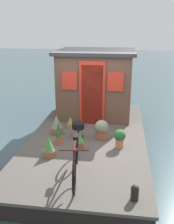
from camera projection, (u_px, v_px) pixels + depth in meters
The scene contains 13 objects.
ground_plane at pixel (88, 150), 6.86m from camera, with size 60.00×60.00×0.00m, color #384C54.
houseboat_deck at pixel (88, 142), 6.79m from camera, with size 5.76×2.92×0.42m.
houseboat_cabin at pixel (96, 83), 8.07m from camera, with size 2.08×2.34×2.01m.
bicycle at pixel (76, 159), 4.80m from camera, with size 1.68×0.50×0.77m.
potted_plant_sage at pixel (102, 129), 6.45m from camera, with size 0.34×0.34×0.48m.
potted_plant_fern at pixel (57, 125), 6.73m from camera, with size 0.30×0.30×0.53m.
potted_plant_thyme at pixel (80, 141), 5.95m from camera, with size 0.19×0.19×0.40m.
potted_plant_ivy at pixel (59, 133), 6.17m from camera, with size 0.18×0.18×0.57m.
potted_plant_rosemary at pixel (120, 137), 5.96m from camera, with size 0.28×0.28×0.45m.
potted_plant_mint at pixel (70, 123), 7.11m from camera, with size 0.17×0.17×0.33m.
potted_plant_succulent at pixel (49, 147), 5.56m from camera, with size 0.26×0.26×0.46m.
charcoal_grill at pixel (78, 126), 6.52m from camera, with size 0.31×0.31×0.39m.
mooring_bollard at pixel (135, 192), 4.18m from camera, with size 0.14×0.14×0.28m.
Camera 1 is at (-6.13, -0.83, 3.13)m, focal length 41.46 mm.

